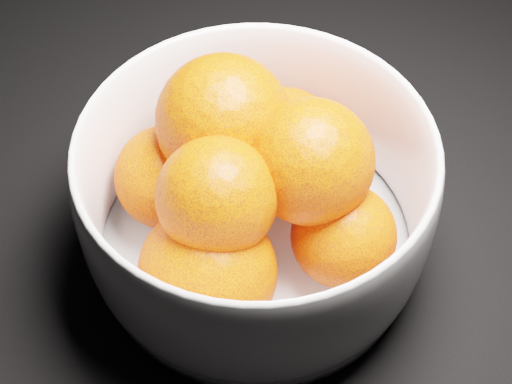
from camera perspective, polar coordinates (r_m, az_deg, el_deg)
bowl at (r=0.51m, az=0.00°, el=-0.43°), size 0.25×0.25×0.12m
orange_pile at (r=0.50m, az=-0.69°, el=0.75°), size 0.20×0.19×0.14m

